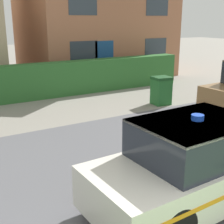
% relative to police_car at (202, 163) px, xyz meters
% --- Properties ---
extents(road_strip, '(28.00, 6.24, 0.01)m').
position_rel_police_car_xyz_m(road_strip, '(-1.26, 1.83, -0.72)').
color(road_strip, '#5B5B60').
rests_on(road_strip, ground).
extents(garden_hedge, '(13.43, 0.68, 1.40)m').
position_rel_police_car_xyz_m(garden_hedge, '(0.07, 8.70, -0.02)').
color(garden_hedge, '#2D662D').
rests_on(garden_hedge, ground).
extents(police_car, '(4.37, 1.75, 1.61)m').
position_rel_police_car_xyz_m(police_car, '(0.00, 0.00, 0.00)').
color(police_car, black).
rests_on(police_car, road_strip).
extents(house_right, '(8.00, 6.17, 6.96)m').
position_rel_police_car_xyz_m(house_right, '(4.64, 12.76, 2.82)').
color(house_right, '#A86B4C').
rests_on(house_right, ground).
extents(wheelie_bin, '(0.70, 0.66, 1.05)m').
position_rel_police_car_xyz_m(wheelie_bin, '(3.59, 5.45, -0.19)').
color(wheelie_bin, '#23662D').
rests_on(wheelie_bin, ground).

